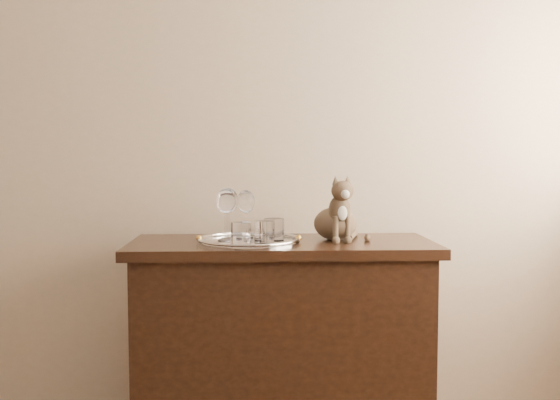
% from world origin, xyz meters
% --- Properties ---
extents(wall_back, '(4.00, 0.10, 2.70)m').
position_xyz_m(wall_back, '(0.00, 2.25, 1.35)').
color(wall_back, tan).
rests_on(wall_back, ground).
extents(sideboard, '(1.20, 0.50, 0.85)m').
position_xyz_m(sideboard, '(0.60, 1.94, 0.42)').
color(sideboard, black).
rests_on(sideboard, ground).
extents(tray, '(0.40, 0.40, 0.01)m').
position_xyz_m(tray, '(0.47, 1.91, 0.85)').
color(tray, silver).
rests_on(tray, sideboard).
extents(wine_glass_a, '(0.08, 0.08, 0.20)m').
position_xyz_m(wine_glass_a, '(0.39, 1.95, 0.96)').
color(wine_glass_a, white).
rests_on(wine_glass_a, tray).
extents(wine_glass_b, '(0.07, 0.07, 0.19)m').
position_xyz_m(wine_glass_b, '(0.46, 2.00, 0.95)').
color(wine_glass_b, white).
rests_on(wine_glass_b, tray).
extents(wine_glass_c, '(0.08, 0.08, 0.20)m').
position_xyz_m(wine_glass_c, '(0.38, 1.92, 0.96)').
color(wine_glass_c, white).
rests_on(wine_glass_c, tray).
extents(tumbler_a, '(0.08, 0.08, 0.09)m').
position_xyz_m(tumbler_a, '(0.53, 1.82, 0.90)').
color(tumbler_a, white).
rests_on(tumbler_a, tray).
extents(tumbler_b, '(0.08, 0.08, 0.08)m').
position_xyz_m(tumbler_b, '(0.44, 1.79, 0.90)').
color(tumbler_b, silver).
rests_on(tumbler_b, tray).
extents(tumbler_c, '(0.08, 0.08, 0.09)m').
position_xyz_m(tumbler_c, '(0.57, 1.90, 0.90)').
color(tumbler_c, silver).
rests_on(tumbler_c, tray).
extents(cat, '(0.29, 0.28, 0.26)m').
position_xyz_m(cat, '(0.82, 1.98, 0.98)').
color(cat, brown).
rests_on(cat, sideboard).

